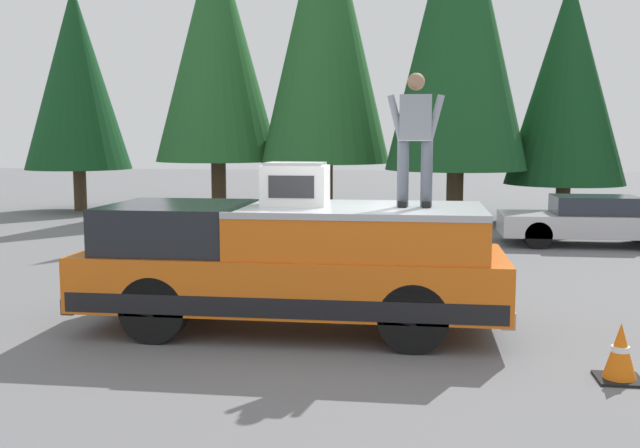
{
  "coord_description": "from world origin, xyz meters",
  "views": [
    {
      "loc": [
        -9.31,
        -0.88,
        2.56
      ],
      "look_at": [
        0.59,
        0.45,
        1.35
      ],
      "focal_mm": 41.17,
      "sensor_mm": 36.0,
      "label": 1
    }
  ],
  "objects_px": {
    "pickup_truck": "(293,264)",
    "compressor_unit": "(295,184)",
    "parked_car_silver": "(591,221)",
    "person_on_truck_bed": "(415,136)",
    "traffic_cone": "(620,354)"
  },
  "relations": [
    {
      "from": "person_on_truck_bed",
      "to": "parked_car_silver",
      "type": "xyz_separation_m",
      "value": [
        8.29,
        -4.06,
        -1.97
      ]
    },
    {
      "from": "person_on_truck_bed",
      "to": "parked_car_silver",
      "type": "relative_size",
      "value": 0.41
    },
    {
      "from": "parked_car_silver",
      "to": "compressor_unit",
      "type": "bearing_deg",
      "value": 145.74
    },
    {
      "from": "compressor_unit",
      "to": "pickup_truck",
      "type": "bearing_deg",
      "value": 160.97
    },
    {
      "from": "parked_car_silver",
      "to": "traffic_cone",
      "type": "distance_m",
      "value": 10.09
    },
    {
      "from": "person_on_truck_bed",
      "to": "traffic_cone",
      "type": "relative_size",
      "value": 2.73
    },
    {
      "from": "pickup_truck",
      "to": "person_on_truck_bed",
      "type": "relative_size",
      "value": 3.28
    },
    {
      "from": "pickup_truck",
      "to": "person_on_truck_bed",
      "type": "xyz_separation_m",
      "value": [
        0.02,
        -1.58,
        1.68
      ]
    },
    {
      "from": "compressor_unit",
      "to": "parked_car_silver",
      "type": "height_order",
      "value": "compressor_unit"
    },
    {
      "from": "pickup_truck",
      "to": "compressor_unit",
      "type": "xyz_separation_m",
      "value": [
        0.07,
        -0.02,
        1.05
      ]
    },
    {
      "from": "pickup_truck",
      "to": "parked_car_silver",
      "type": "relative_size",
      "value": 1.35
    },
    {
      "from": "parked_car_silver",
      "to": "traffic_cone",
      "type": "xyz_separation_m",
      "value": [
        -9.91,
        1.88,
        -0.29
      ]
    },
    {
      "from": "pickup_truck",
      "to": "traffic_cone",
      "type": "relative_size",
      "value": 8.94
    },
    {
      "from": "pickup_truck",
      "to": "compressor_unit",
      "type": "relative_size",
      "value": 6.6
    },
    {
      "from": "pickup_truck",
      "to": "parked_car_silver",
      "type": "distance_m",
      "value": 10.04
    }
  ]
}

